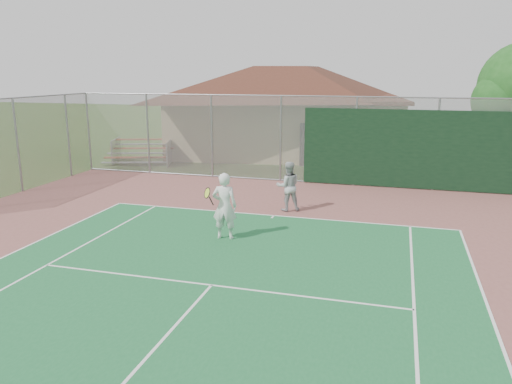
# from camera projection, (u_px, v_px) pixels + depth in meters

# --- Properties ---
(back_fence) EXTENTS (20.08, 0.11, 3.53)m
(back_fence) POSITION_uv_depth(u_px,v_px,m) (358.00, 144.00, 19.52)
(back_fence) COLOR gray
(back_fence) RESTS_ON ground
(side_fence_left) EXTENTS (0.08, 9.00, 3.50)m
(side_fence_left) POSITION_uv_depth(u_px,v_px,m) (18.00, 146.00, 18.54)
(side_fence_left) COLOR gray
(side_fence_left) RESTS_ON ground
(clubhouse) EXTENTS (14.03, 10.31, 5.61)m
(clubhouse) POSITION_uv_depth(u_px,v_px,m) (287.00, 101.00, 27.50)
(clubhouse) COLOR tan
(clubhouse) RESTS_ON ground
(bleachers) EXTENTS (3.58, 2.65, 1.15)m
(bleachers) POSITION_uv_depth(u_px,v_px,m) (142.00, 151.00, 24.74)
(bleachers) COLOR #953D22
(bleachers) RESTS_ON ground
(player_white_front) EXTENTS (0.93, 0.75, 1.82)m
(player_white_front) POSITION_uv_depth(u_px,v_px,m) (224.00, 206.00, 13.35)
(player_white_front) COLOR silver
(player_white_front) RESTS_ON ground
(player_grey_back) EXTENTS (0.96, 0.86, 1.61)m
(player_grey_back) POSITION_uv_depth(u_px,v_px,m) (288.00, 187.00, 16.12)
(player_grey_back) COLOR #A9ACAE
(player_grey_back) RESTS_ON ground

